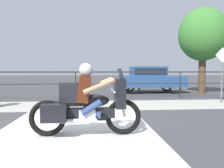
# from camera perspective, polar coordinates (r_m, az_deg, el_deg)

# --- Properties ---
(ground_plane) EXTENTS (120.00, 120.00, 0.00)m
(ground_plane) POSITION_cam_1_polar(r_m,az_deg,el_deg) (5.34, -14.06, -11.28)
(ground_plane) COLOR #424244
(sidewalk_band) EXTENTS (44.00, 2.40, 0.01)m
(sidewalk_band) POSITION_cam_1_polar(r_m,az_deg,el_deg) (8.64, -10.46, -5.54)
(sidewalk_band) COLOR #B7B2A8
(sidewalk_band) RESTS_ON ground
(crosswalk_band) EXTENTS (3.48, 6.00, 0.01)m
(crosswalk_band) POSITION_cam_1_polar(r_m,az_deg,el_deg) (5.09, -9.28, -11.90)
(crosswalk_band) COLOR silver
(crosswalk_band) RESTS_ON ground
(fence_railing) EXTENTS (36.00, 0.05, 1.32)m
(fence_railing) POSITION_cam_1_polar(r_m,az_deg,el_deg) (10.43, -9.52, 1.70)
(fence_railing) COLOR #232326
(fence_railing) RESTS_ON ground
(motorcycle) EXTENTS (2.32, 0.76, 1.51)m
(motorcycle) POSITION_cam_1_polar(r_m,az_deg,el_deg) (4.57, -7.04, -5.03)
(motorcycle) COLOR black
(motorcycle) RESTS_ON ground
(parked_car) EXTENTS (3.97, 1.64, 1.61)m
(parked_car) POSITION_cam_1_polar(r_m,az_deg,el_deg) (13.62, 9.91, 1.62)
(parked_car) COLOR #284C84
(parked_car) RESTS_ON ground
(street_sign) EXTENTS (0.63, 0.06, 2.31)m
(street_sign) POSITION_cam_1_polar(r_m,az_deg,el_deg) (10.07, 26.84, 3.49)
(street_sign) COLOR slate
(street_sign) RESTS_ON ground
(tree_behind_sign) EXTENTS (2.84, 2.84, 5.07)m
(tree_behind_sign) POSITION_cam_1_polar(r_m,az_deg,el_deg) (14.33, 22.67, 11.71)
(tree_behind_sign) COLOR brown
(tree_behind_sign) RESTS_ON ground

